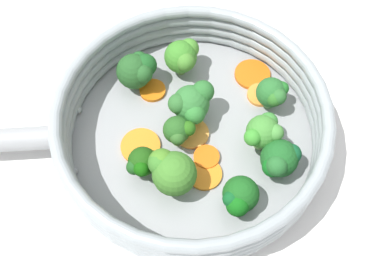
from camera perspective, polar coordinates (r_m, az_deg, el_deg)
name	(u,v)px	position (r m, az deg, el deg)	size (l,w,h in m)	color
ground_plane	(192,142)	(0.53, 0.00, -1.76)	(4.00, 4.00, 0.00)	silver
skillet	(192,138)	(0.52, 0.00, -1.30)	(0.29, 0.29, 0.02)	#939699
skillet_rim_wall	(192,122)	(0.49, 0.00, 0.79)	(0.30, 0.30, 0.06)	#949DA0
skillet_rivet_left	(78,110)	(0.54, -14.25, 2.22)	(0.01, 0.01, 0.01)	#919797
skillet_rivet_right	(74,171)	(0.51, -14.74, -5.34)	(0.01, 0.01, 0.01)	#93929C
carrot_slice_0	(207,157)	(0.50, 1.85, -3.72)	(0.03, 0.03, 0.01)	orange
carrot_slice_1	(141,146)	(0.51, -6.55, -2.31)	(0.04, 0.04, 0.00)	orange
carrot_slice_2	(195,133)	(0.51, 0.40, -0.67)	(0.04, 0.04, 0.00)	#F99B3D
carrot_slice_3	(153,90)	(0.55, -5.03, 4.78)	(0.03, 0.03, 0.00)	orange
carrot_slice_4	(252,74)	(0.56, 7.67, 6.76)	(0.04, 0.04, 0.00)	#D96011
carrot_slice_5	(260,95)	(0.55, 8.66, 4.19)	(0.03, 0.03, 0.00)	orange
carrot_slice_6	(205,174)	(0.49, 1.63, -5.85)	(0.04, 0.04, 0.00)	orange
broccoli_floret_0	(191,103)	(0.50, -0.13, 3.19)	(0.05, 0.04, 0.05)	#779A5A
broccoli_floret_1	(240,196)	(0.46, 6.06, -8.64)	(0.04, 0.04, 0.04)	#87B363
broccoli_floret_2	(178,131)	(0.49, -1.80, -0.39)	(0.03, 0.03, 0.04)	#88B066
broccoli_floret_3	(183,56)	(0.54, -1.20, 9.10)	(0.05, 0.04, 0.05)	olive
broccoli_floret_4	(137,70)	(0.53, -6.97, 7.33)	(0.05, 0.05, 0.05)	#73A359
broccoli_floret_5	(143,163)	(0.48, -6.26, -4.38)	(0.03, 0.03, 0.04)	#7FAF67
broccoli_floret_6	(264,131)	(0.49, 9.08, -0.39)	(0.04, 0.04, 0.05)	#7FB260
broccoli_floret_7	(273,93)	(0.52, 10.22, 4.34)	(0.04, 0.04, 0.04)	#5E8D53
broccoli_floret_8	(280,159)	(0.48, 11.07, -3.92)	(0.05, 0.04, 0.04)	#5C9451
broccoli_floret_9	(171,171)	(0.46, -2.73, -5.43)	(0.05, 0.05, 0.05)	#5E924D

